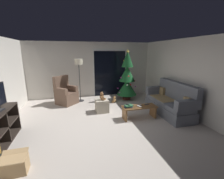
{
  "coord_description": "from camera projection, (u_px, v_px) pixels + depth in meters",
  "views": [
    {
      "loc": [
        -0.8,
        -3.97,
        2.07
      ],
      "look_at": [
        0.4,
        0.7,
        0.85
      ],
      "focal_mm": 24.07,
      "sensor_mm": 36.0,
      "label": 1
    }
  ],
  "objects": [
    {
      "name": "armchair",
      "position": [
        66.0,
        94.0,
        6.07
      ],
      "size": [
        0.97,
        0.97,
        1.13
      ],
      "color": "brown",
      "rests_on": "ground"
    },
    {
      "name": "teddy_bear_honey_by_tree",
      "position": [
        114.0,
        100.0,
        6.26
      ],
      "size": [
        0.21,
        0.21,
        0.29
      ],
      "color": "tan",
      "rests_on": "ground"
    },
    {
      "name": "christmas_tree",
      "position": [
        127.0,
        78.0,
        6.5
      ],
      "size": [
        0.86,
        0.86,
        2.16
      ],
      "color": "#4C1E19",
      "rests_on": "ground"
    },
    {
      "name": "remote_silver",
      "position": [
        139.0,
        105.0,
        4.77
      ],
      "size": [
        0.16,
        0.08,
        0.02
      ],
      "primitive_type": "cube",
      "rotation": [
        0.0,
        0.0,
        1.79
      ],
      "color": "#ADADB2",
      "rests_on": "coffee_table"
    },
    {
      "name": "couch",
      "position": [
        170.0,
        102.0,
        5.09
      ],
      "size": [
        0.8,
        1.95,
        1.08
      ],
      "color": "slate",
      "rests_on": "ground"
    },
    {
      "name": "patio_door_glass",
      "position": [
        110.0,
        74.0,
        7.17
      ],
      "size": [
        1.5,
        0.02,
        2.1
      ],
      "primitive_type": "cube",
      "color": "black",
      "rests_on": "ground"
    },
    {
      "name": "teddy_bear_chestnut",
      "position": [
        102.0,
        96.0,
        5.2
      ],
      "size": [
        0.22,
        0.21,
        0.29
      ],
      "color": "brown",
      "rests_on": "ottoman"
    },
    {
      "name": "ground_plane",
      "position": [
        105.0,
        124.0,
        4.42
      ],
      "size": [
        7.0,
        7.0,
        0.0
      ],
      "primitive_type": "plane",
      "color": "#BCB2A8"
    },
    {
      "name": "cardboard_box_open_near_shelf",
      "position": [
        14.0,
        166.0,
        2.6
      ],
      "size": [
        0.44,
        0.45,
        0.34
      ],
      "color": "tan",
      "rests_on": "ground"
    },
    {
      "name": "coffee_table",
      "position": [
        139.0,
        110.0,
        4.75
      ],
      "size": [
        1.1,
        0.4,
        0.4
      ],
      "color": "olive",
      "rests_on": "ground"
    },
    {
      "name": "book_stack",
      "position": [
        129.0,
        106.0,
        4.64
      ],
      "size": [
        0.28,
        0.22,
        0.07
      ],
      "color": "#285684",
      "rests_on": "coffee_table"
    },
    {
      "name": "ottoman",
      "position": [
        102.0,
        106.0,
        5.29
      ],
      "size": [
        0.44,
        0.44,
        0.44
      ],
      "primitive_type": "cube",
      "color": "#B2A893",
      "rests_on": "ground"
    },
    {
      "name": "remote_white",
      "position": [
        139.0,
        106.0,
        4.67
      ],
      "size": [
        0.12,
        0.16,
        0.02
      ],
      "primitive_type": "cube",
      "rotation": [
        0.0,
        0.0,
        3.68
      ],
      "color": "silver",
      "rests_on": "coffee_table"
    },
    {
      "name": "cell_phone",
      "position": [
        128.0,
        105.0,
        4.63
      ],
      "size": [
        0.13,
        0.16,
        0.01
      ],
      "primitive_type": "cube",
      "rotation": [
        0.0,
        0.0,
        0.52
      ],
      "color": "black",
      "rests_on": "book_stack"
    },
    {
      "name": "remote_graphite",
      "position": [
        147.0,
        104.0,
        4.85
      ],
      "size": [
        0.16,
        0.08,
        0.02
      ],
      "primitive_type": "cube",
      "rotation": [
        0.0,
        0.0,
        4.94
      ],
      "color": "#333338",
      "rests_on": "coffee_table"
    },
    {
      "name": "floor_lamp",
      "position": [
        79.0,
        66.0,
        6.12
      ],
      "size": [
        0.32,
        0.32,
        1.78
      ],
      "color": "#2D2D30",
      "rests_on": "ground"
    },
    {
      "name": "wall_right",
      "position": [
        192.0,
        78.0,
        4.81
      ],
      "size": [
        0.12,
        6.0,
        2.5
      ],
      "primitive_type": "cube",
      "color": "silver",
      "rests_on": "ground"
    },
    {
      "name": "wall_back",
      "position": [
        91.0,
        70.0,
        6.99
      ],
      "size": [
        5.72,
        0.12,
        2.5
      ],
      "primitive_type": "cube",
      "color": "silver",
      "rests_on": "ground"
    },
    {
      "name": "patio_door_frame",
      "position": [
        110.0,
        73.0,
        7.17
      ],
      "size": [
        1.6,
        0.02,
        2.2
      ],
      "primitive_type": "cube",
      "color": "silver",
      "rests_on": "ground"
    }
  ]
}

